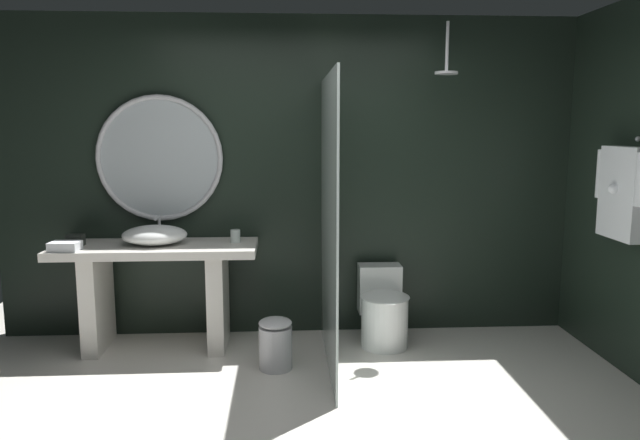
{
  "coord_description": "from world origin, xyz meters",
  "views": [
    {
      "loc": [
        -0.08,
        -3.08,
        1.72
      ],
      "look_at": [
        0.15,
        0.82,
        1.11
      ],
      "focal_mm": 33.82,
      "sensor_mm": 36.0,
      "label": 1
    }
  ],
  "objects_px": {
    "round_wall_mirror": "(160,158)",
    "rain_shower_head": "(447,66)",
    "tissue_box": "(75,240)",
    "vessel_sink": "(155,235)",
    "folded_hand_towel": "(65,246)",
    "tumbler_cup": "(235,236)",
    "hanging_bathrobe": "(624,189)",
    "toilet": "(383,310)",
    "waste_bin": "(275,343)"
  },
  "relations": [
    {
      "from": "rain_shower_head",
      "to": "hanging_bathrobe",
      "type": "relative_size",
      "value": 0.56
    },
    {
      "from": "tumbler_cup",
      "to": "hanging_bathrobe",
      "type": "distance_m",
      "value": 2.81
    },
    {
      "from": "tissue_box",
      "to": "round_wall_mirror",
      "type": "bearing_deg",
      "value": 25.98
    },
    {
      "from": "vessel_sink",
      "to": "round_wall_mirror",
      "type": "distance_m",
      "value": 0.63
    },
    {
      "from": "vessel_sink",
      "to": "waste_bin",
      "type": "bearing_deg",
      "value": -28.04
    },
    {
      "from": "rain_shower_head",
      "to": "waste_bin",
      "type": "relative_size",
      "value": 1.03
    },
    {
      "from": "vessel_sink",
      "to": "toilet",
      "type": "xyz_separation_m",
      "value": [
        1.78,
        -0.01,
        -0.63
      ]
    },
    {
      "from": "toilet",
      "to": "rain_shower_head",
      "type": "bearing_deg",
      "value": 0.5
    },
    {
      "from": "hanging_bathrobe",
      "to": "toilet",
      "type": "xyz_separation_m",
      "value": [
        -1.51,
        0.69,
        -1.03
      ]
    },
    {
      "from": "vessel_sink",
      "to": "folded_hand_towel",
      "type": "bearing_deg",
      "value": -161.5
    },
    {
      "from": "round_wall_mirror",
      "to": "rain_shower_head",
      "type": "height_order",
      "value": "rain_shower_head"
    },
    {
      "from": "vessel_sink",
      "to": "rain_shower_head",
      "type": "height_order",
      "value": "rain_shower_head"
    },
    {
      "from": "toilet",
      "to": "folded_hand_towel",
      "type": "relative_size",
      "value": 2.88
    },
    {
      "from": "tumbler_cup",
      "to": "rain_shower_head",
      "type": "bearing_deg",
      "value": -2.14
    },
    {
      "from": "vessel_sink",
      "to": "hanging_bathrobe",
      "type": "distance_m",
      "value": 3.39
    },
    {
      "from": "tissue_box",
      "to": "rain_shower_head",
      "type": "xyz_separation_m",
      "value": [
        2.83,
        0.01,
        1.31
      ]
    },
    {
      "from": "tumbler_cup",
      "to": "round_wall_mirror",
      "type": "bearing_deg",
      "value": 160.06
    },
    {
      "from": "round_wall_mirror",
      "to": "rain_shower_head",
      "type": "xyz_separation_m",
      "value": [
        2.23,
        -0.28,
        0.7
      ]
    },
    {
      "from": "vessel_sink",
      "to": "waste_bin",
      "type": "relative_size",
      "value": 1.31
    },
    {
      "from": "tissue_box",
      "to": "folded_hand_towel",
      "type": "height_order",
      "value": "tissue_box"
    },
    {
      "from": "tumbler_cup",
      "to": "round_wall_mirror",
      "type": "relative_size",
      "value": 0.1
    },
    {
      "from": "round_wall_mirror",
      "to": "toilet",
      "type": "xyz_separation_m",
      "value": [
        1.77,
        -0.28,
        -1.2
      ]
    },
    {
      "from": "vessel_sink",
      "to": "folded_hand_towel",
      "type": "distance_m",
      "value": 0.64
    },
    {
      "from": "hanging_bathrobe",
      "to": "folded_hand_towel",
      "type": "bearing_deg",
      "value": 172.71
    },
    {
      "from": "vessel_sink",
      "to": "tumbler_cup",
      "type": "relative_size",
      "value": 4.89
    },
    {
      "from": "tissue_box",
      "to": "toilet",
      "type": "bearing_deg",
      "value": 0.18
    },
    {
      "from": "tissue_box",
      "to": "hanging_bathrobe",
      "type": "relative_size",
      "value": 0.18
    },
    {
      "from": "waste_bin",
      "to": "hanging_bathrobe",
      "type": "bearing_deg",
      "value": -5.04
    },
    {
      "from": "round_wall_mirror",
      "to": "hanging_bathrobe",
      "type": "bearing_deg",
      "value": -16.48
    },
    {
      "from": "tissue_box",
      "to": "round_wall_mirror",
      "type": "height_order",
      "value": "round_wall_mirror"
    },
    {
      "from": "round_wall_mirror",
      "to": "waste_bin",
      "type": "distance_m",
      "value": 1.75
    },
    {
      "from": "toilet",
      "to": "folded_hand_towel",
      "type": "distance_m",
      "value": 2.46
    },
    {
      "from": "tissue_box",
      "to": "folded_hand_towel",
      "type": "bearing_deg",
      "value": -94.09
    },
    {
      "from": "rain_shower_head",
      "to": "waste_bin",
      "type": "xyz_separation_m",
      "value": [
        -1.31,
        -0.48,
        -1.98
      ]
    },
    {
      "from": "tumbler_cup",
      "to": "round_wall_mirror",
      "type": "height_order",
      "value": "round_wall_mirror"
    },
    {
      "from": "hanging_bathrobe",
      "to": "folded_hand_towel",
      "type": "distance_m",
      "value": 3.95
    },
    {
      "from": "hanging_bathrobe",
      "to": "waste_bin",
      "type": "relative_size",
      "value": 1.85
    },
    {
      "from": "rain_shower_head",
      "to": "folded_hand_towel",
      "type": "height_order",
      "value": "rain_shower_head"
    },
    {
      "from": "tumbler_cup",
      "to": "folded_hand_towel",
      "type": "bearing_deg",
      "value": -168.28
    },
    {
      "from": "vessel_sink",
      "to": "waste_bin",
      "type": "height_order",
      "value": "vessel_sink"
    },
    {
      "from": "toilet",
      "to": "round_wall_mirror",
      "type": "bearing_deg",
      "value": 170.87
    },
    {
      "from": "folded_hand_towel",
      "to": "tissue_box",
      "type": "bearing_deg",
      "value": 85.91
    },
    {
      "from": "waste_bin",
      "to": "folded_hand_towel",
      "type": "height_order",
      "value": "folded_hand_towel"
    },
    {
      "from": "vessel_sink",
      "to": "round_wall_mirror",
      "type": "relative_size",
      "value": 0.49
    },
    {
      "from": "tissue_box",
      "to": "toilet",
      "type": "distance_m",
      "value": 2.44
    },
    {
      "from": "toilet",
      "to": "vessel_sink",
      "type": "bearing_deg",
      "value": 179.53
    },
    {
      "from": "tumbler_cup",
      "to": "tissue_box",
      "type": "bearing_deg",
      "value": -176.59
    },
    {
      "from": "round_wall_mirror",
      "to": "toilet",
      "type": "distance_m",
      "value": 2.16
    },
    {
      "from": "folded_hand_towel",
      "to": "tumbler_cup",
      "type": "bearing_deg",
      "value": 11.72
    },
    {
      "from": "tumbler_cup",
      "to": "hanging_bathrobe",
      "type": "height_order",
      "value": "hanging_bathrobe"
    }
  ]
}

